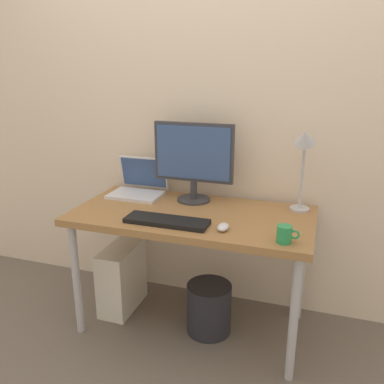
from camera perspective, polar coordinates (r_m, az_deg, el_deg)
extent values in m
plane|color=#665B51|center=(2.59, 0.00, -18.10)|extent=(6.00, 6.00, 0.00)
cube|color=beige|center=(2.49, 2.92, 12.71)|extent=(4.40, 0.04, 2.60)
cube|color=olive|center=(2.25, 0.00, -3.40)|extent=(1.33, 0.66, 0.04)
cylinder|color=#B2B2B7|center=(2.44, -16.03, -11.80)|extent=(0.04, 0.04, 0.68)
cylinder|color=#B2B2B7|center=(2.08, 14.18, -17.12)|extent=(0.04, 0.04, 0.68)
cylinder|color=#B2B2B7|center=(2.85, -9.93, -6.92)|extent=(0.04, 0.04, 0.68)
cylinder|color=#B2B2B7|center=(2.55, 15.22, -10.34)|extent=(0.04, 0.04, 0.68)
cylinder|color=#333338|center=(2.44, 0.23, -1.05)|extent=(0.20, 0.20, 0.01)
cylinder|color=#333338|center=(2.42, 0.23, 0.34)|extent=(0.04, 0.04, 0.11)
cube|color=#333338|center=(2.36, 0.24, 5.64)|extent=(0.48, 0.03, 0.35)
cube|color=#334C7F|center=(2.35, 0.11, 5.56)|extent=(0.44, 0.01, 0.31)
cube|color=silver|center=(2.54, -7.96, -0.42)|extent=(0.32, 0.22, 0.02)
cube|color=silver|center=(2.62, -6.83, 2.77)|extent=(0.32, 0.05, 0.21)
cube|color=#334C7F|center=(2.61, -6.90, 2.76)|extent=(0.30, 0.04, 0.18)
cylinder|color=#B2B2B7|center=(2.36, 14.93, -2.31)|extent=(0.11, 0.11, 0.01)
cylinder|color=#B2B2B7|center=(2.31, 15.31, 2.27)|extent=(0.02, 0.02, 0.38)
cone|color=#B2B2B7|center=(2.22, 15.70, 7.47)|extent=(0.11, 0.14, 0.13)
cube|color=black|center=(2.10, -3.58, -4.12)|extent=(0.44, 0.14, 0.02)
ellipsoid|color=silver|center=(2.01, 4.43, -4.96)|extent=(0.06, 0.09, 0.03)
cylinder|color=#268C4C|center=(1.91, 12.90, -5.84)|extent=(0.07, 0.07, 0.08)
torus|color=#268C4C|center=(1.91, 14.33, -5.87)|extent=(0.05, 0.01, 0.05)
cube|color=silver|center=(2.67, -9.88, -11.84)|extent=(0.18, 0.36, 0.42)
cylinder|color=#232328|center=(2.45, 2.41, -16.08)|extent=(0.26, 0.26, 0.30)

